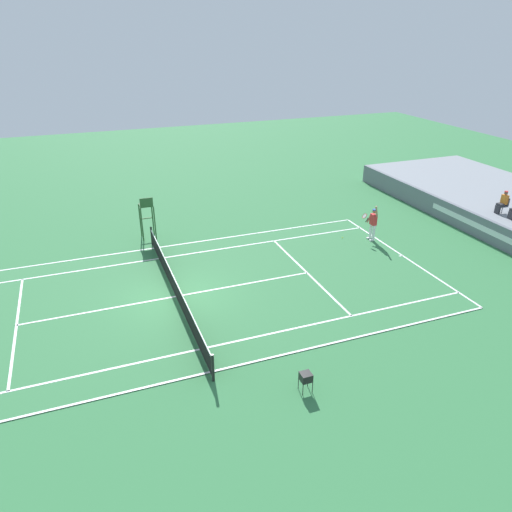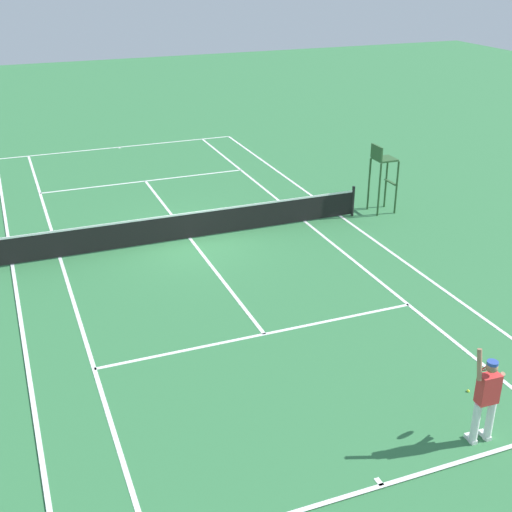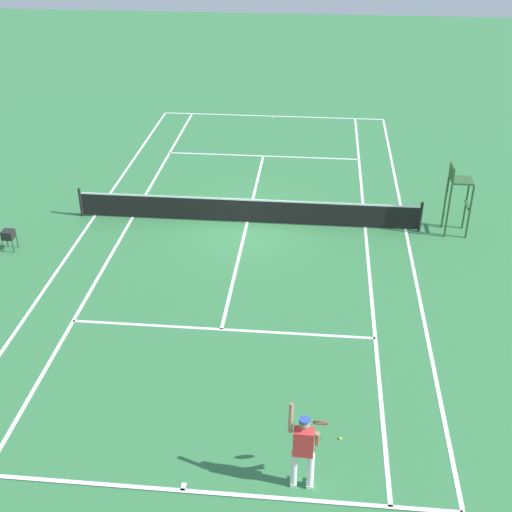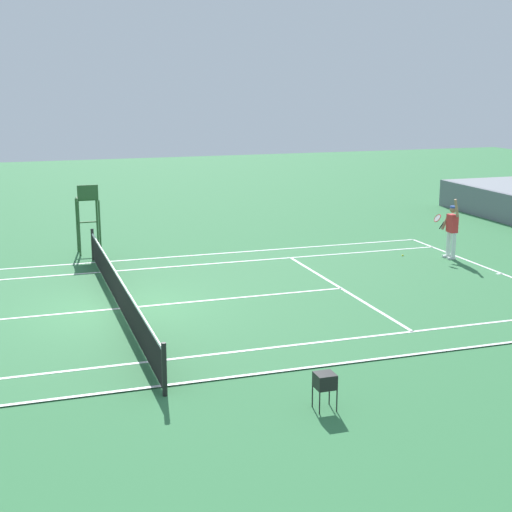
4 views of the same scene
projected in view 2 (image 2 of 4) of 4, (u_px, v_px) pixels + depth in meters
The scene contains 6 objects.
ground_plane at pixel (190, 239), 21.95m from camera, with size 80.00×80.00×0.00m, color #337542.
court at pixel (190, 239), 21.95m from camera, with size 11.08×23.88×0.03m.
net at pixel (190, 224), 21.73m from camera, with size 11.98×0.10×1.07m.
tennis_player at pixel (486, 398), 12.57m from camera, with size 0.77×0.62×2.08m.
tennis_ball at pixel (468, 391), 14.38m from camera, with size 0.07×0.07×0.07m, color #D1E533.
umpire_chair at pixel (382, 170), 23.64m from camera, with size 0.77×0.77×2.44m.
Camera 2 is at (5.39, 19.58, 8.61)m, focal length 47.58 mm.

